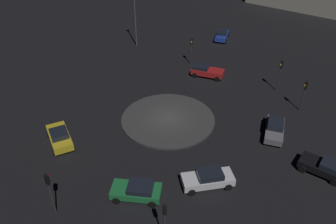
{
  "coord_description": "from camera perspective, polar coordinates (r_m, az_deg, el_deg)",
  "views": [
    {
      "loc": [
        -12.4,
        27.71,
        21.78
      ],
      "look_at": [
        0.0,
        0.0,
        1.05
      ],
      "focal_mm": 35.97,
      "sensor_mm": 36.0,
      "label": 1
    }
  ],
  "objects": [
    {
      "name": "roundabout_island",
      "position": [
        37.3,
        -0.0,
        -1.19
      ],
      "size": [
        10.36,
        10.36,
        0.21
      ],
      "primitive_type": "cylinder",
      "color": "#383838",
      "rests_on": "ground_plane"
    },
    {
      "name": "car_red",
      "position": [
        45.94,
        6.55,
        6.91
      ],
      "size": [
        4.38,
        2.29,
        1.48
      ],
      "rotation": [
        0.0,
        0.0,
        3.21
      ],
      "color": "red",
      "rests_on": "ground_plane"
    },
    {
      "name": "car_green",
      "position": [
        28.67,
        -5.23,
        -13.09
      ],
      "size": [
        4.51,
        3.08,
        1.39
      ],
      "rotation": [
        0.0,
        0.0,
        0.3
      ],
      "color": "#1E7238",
      "rests_on": "ground_plane"
    },
    {
      "name": "car_black",
      "position": [
        33.48,
        25.0,
        -8.43
      ],
      "size": [
        4.2,
        2.78,
        1.51
      ],
      "rotation": [
        0.0,
        0.0,
        6.07
      ],
      "color": "black",
      "rests_on": "ground_plane"
    },
    {
      "name": "car_yellow",
      "position": [
        35.38,
        -17.91,
        -4.02
      ],
      "size": [
        4.52,
        4.18,
        1.57
      ],
      "rotation": [
        0.0,
        0.0,
        -0.69
      ],
      "color": "gold",
      "rests_on": "ground_plane"
    },
    {
      "name": "car_blue",
      "position": [
        58.32,
        9.15,
        12.75
      ],
      "size": [
        2.45,
        4.61,
        1.4
      ],
      "rotation": [
        0.0,
        0.0,
        1.7
      ],
      "color": "#1E38A5",
      "rests_on": "ground_plane"
    },
    {
      "name": "streetlamp_southeast",
      "position": [
        53.44,
        -5.69,
        17.38
      ],
      "size": [
        0.57,
        0.57,
        9.51
      ],
      "color": "#4C4C51",
      "rests_on": "ground_plane"
    },
    {
      "name": "car_white",
      "position": [
        29.61,
        6.82,
        -11.1
      ],
      "size": [
        4.65,
        3.97,
        1.54
      ],
      "rotation": [
        0.0,
        0.0,
        0.61
      ],
      "color": "white",
      "rests_on": "ground_plane"
    },
    {
      "name": "traffic_light_north",
      "position": [
        27.24,
        -19.47,
        -11.82
      ],
      "size": [
        0.34,
        0.38,
        4.21
      ],
      "rotation": [
        0.0,
        0.0,
        -1.76
      ],
      "color": "#2D2D2D",
      "rests_on": "ground_plane"
    },
    {
      "name": "traffic_light_southwest",
      "position": [
        43.49,
        18.49,
        6.78
      ],
      "size": [
        0.38,
        0.39,
        4.1
      ],
      "rotation": [
        0.0,
        0.0,
        0.86
      ],
      "color": "#2D2D2D",
      "rests_on": "ground_plane"
    },
    {
      "name": "traffic_light_south",
      "position": [
        48.17,
        3.99,
        11.08
      ],
      "size": [
        0.34,
        0.38,
        3.96
      ],
      "rotation": [
        0.0,
        0.0,
        1.76
      ],
      "color": "#2D2D2D",
      "rests_on": "ground_plane"
    },
    {
      "name": "traffic_light_northwest",
      "position": [
        24.12,
        -0.58,
        -17.23
      ],
      "size": [
        0.36,
        0.39,
        4.05
      ],
      "rotation": [
        0.0,
        0.0,
        -1.17
      ],
      "color": "#2D2D2D",
      "rests_on": "ground_plane"
    },
    {
      "name": "traffic_light_southwest_near",
      "position": [
        40.44,
        22.12,
        3.43
      ],
      "size": [
        0.4,
        0.37,
        3.76
      ],
      "rotation": [
        0.0,
        0.0,
        0.54
      ],
      "color": "#2D2D2D",
      "rests_on": "ground_plane"
    },
    {
      "name": "car_grey",
      "position": [
        36.52,
        17.66,
        -2.66
      ],
      "size": [
        2.38,
        4.63,
        1.5
      ],
      "rotation": [
        0.0,
        0.0,
        1.68
      ],
      "color": "slate",
      "rests_on": "ground_plane"
    },
    {
      "name": "ground_plane",
      "position": [
        37.36,
        -0.0,
        -1.32
      ],
      "size": [
        116.65,
        116.65,
        0.0
      ],
      "primitive_type": "plane",
      "color": "black"
    }
  ]
}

